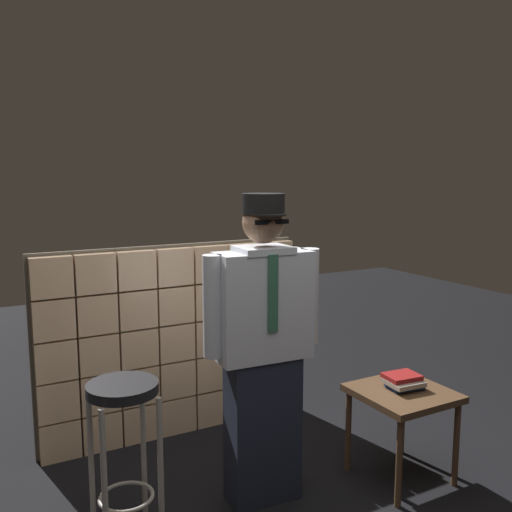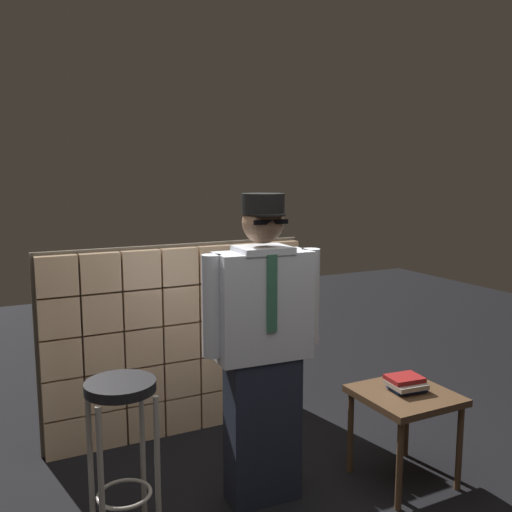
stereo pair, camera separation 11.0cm
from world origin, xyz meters
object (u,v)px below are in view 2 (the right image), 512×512
(bar_stool, at_px, (122,424))
(book_stack, at_px, (406,383))
(standing_person, at_px, (263,345))
(side_table, at_px, (405,404))

(bar_stool, distance_m, book_stack, 1.63)
(standing_person, distance_m, side_table, 0.95)
(standing_person, bearing_deg, book_stack, -8.92)
(standing_person, distance_m, book_stack, 0.92)
(side_table, height_order, book_stack, book_stack)
(bar_stool, relative_size, book_stack, 3.58)
(standing_person, relative_size, book_stack, 7.38)
(standing_person, relative_size, side_table, 3.11)
(side_table, bearing_deg, standing_person, 165.66)
(standing_person, relative_size, bar_stool, 2.06)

